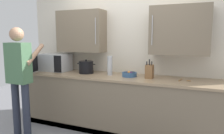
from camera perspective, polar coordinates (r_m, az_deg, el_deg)
The scene contains 9 objects.
back_wall_tiled at distance 3.74m, azimuth 4.46°, elevation 6.46°, with size 3.98×0.44×2.75m.
counter_unit at distance 3.59m, azimuth 2.54°, elevation -9.69°, with size 3.44×0.71×0.92m.
microwave_oven at distance 4.16m, azimuth -15.27°, elevation 1.21°, with size 0.55×0.73×0.32m.
knife_block at distance 3.36m, azimuth 9.93°, elevation -1.15°, with size 0.11×0.15×0.30m.
thermos_flask at distance 3.55m, azimuth -0.58°, elevation 0.38°, with size 0.09×0.09×0.32m.
stock_pot at distance 3.77m, azimuth -6.88°, elevation -0.06°, with size 0.35×0.26×0.24m.
fruit_bowl at distance 3.45m, azimuth 4.66°, elevation -1.88°, with size 0.24×0.24×0.09m.
wooden_spoon at distance 3.29m, azimuth 18.85°, elevation -3.34°, with size 0.17×0.18×0.02m.
person_figure at distance 3.45m, azimuth -23.41°, elevation -1.62°, with size 0.44×0.65×1.69m.
Camera 1 is at (1.18, -2.60, 1.55)m, focal length 34.38 mm.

